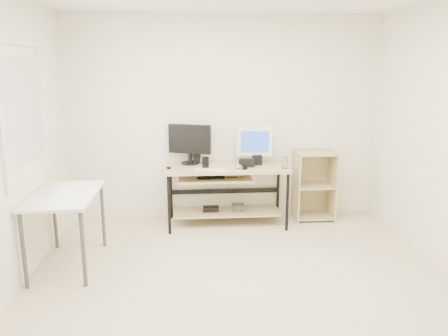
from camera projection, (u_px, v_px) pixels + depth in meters
room at (227, 144)px, 3.69m from camera, size 4.01×4.01×2.62m
desk at (225, 183)px, 5.45m from camera, size 1.50×0.65×0.75m
side_table at (65, 202)px, 4.27m from camera, size 0.60×1.00×0.75m
shelf_unit at (313, 184)px, 5.71m from camera, size 0.50×0.40×0.90m
black_monitor at (190, 142)px, 5.49m from camera, size 0.54×0.23×0.50m
white_imac at (254, 142)px, 5.52m from camera, size 0.44×0.14×0.47m
keyboard at (211, 170)px, 5.21m from camera, size 0.44×0.25×0.01m
mouse at (239, 167)px, 5.30m from camera, size 0.12×0.15×0.04m
center_speaker at (247, 163)px, 5.39m from camera, size 0.21×0.13×0.10m
speaker_left at (196, 156)px, 5.56m from camera, size 0.10×0.10×0.19m
speaker_right at (258, 160)px, 5.50m from camera, size 0.10×0.10×0.12m
audio_controller at (205, 163)px, 5.27m from camera, size 0.08×0.07×0.15m
volume_puck at (169, 168)px, 5.29m from camera, size 0.07×0.07×0.02m
smartphone at (245, 169)px, 5.28m from camera, size 0.08×0.11×0.01m
coaster at (285, 168)px, 5.30m from camera, size 0.11×0.11×0.01m
drinking_glass at (285, 163)px, 5.29m from camera, size 0.08×0.08×0.13m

